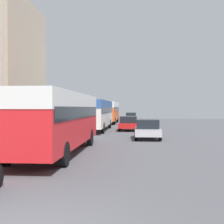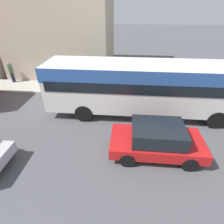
{
  "view_description": "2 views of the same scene",
  "coord_description": "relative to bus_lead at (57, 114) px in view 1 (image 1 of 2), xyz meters",
  "views": [
    {
      "loc": [
        2.2,
        -5.4,
        2.36
      ],
      "look_at": [
        -0.41,
        27.23,
        1.86
      ],
      "focal_mm": 50.0,
      "sensor_mm": 36.0,
      "label": 1
    },
    {
      "loc": [
        7.26,
        24.62,
        5.67
      ],
      "look_at": [
        -0.46,
        23.91,
        0.9
      ],
      "focal_mm": 28.0,
      "sensor_mm": 36.0,
      "label": 2
    }
  ],
  "objects": [
    {
      "name": "bus_lead",
      "position": [
        0.0,
        0.0,
        0.0
      ],
      "size": [
        2.65,
        11.08,
        3.07
      ],
      "color": "red",
      "rests_on": "ground_plane"
    },
    {
      "name": "car_distant",
      "position": [
        3.22,
        15.87,
        -1.24
      ],
      "size": [
        1.96,
        3.95,
        1.45
      ],
      "color": "red",
      "rests_on": "ground_plane"
    },
    {
      "name": "car_far_curb",
      "position": [
        4.85,
        7.77,
        -1.23
      ],
      "size": [
        1.91,
        4.27,
        1.45
      ],
      "color": "#B7B7BC",
      "rests_on": "ground_plane"
    },
    {
      "name": "pedestrian_near_curb",
      "position": [
        -3.12,
        31.92,
        -0.97
      ],
      "size": [
        0.43,
        0.43,
        1.73
      ],
      "color": "#232838",
      "rests_on": "sidewalk"
    },
    {
      "name": "car_crossing",
      "position": [
        3.07,
        37.84,
        -1.24
      ],
      "size": [
        1.96,
        4.17,
        1.45
      ],
      "rotation": [
        0.0,
        0.0,
        3.14
      ],
      "color": "silver",
      "rests_on": "ground_plane"
    },
    {
      "name": "pedestrian_walking_away",
      "position": [
        -3.91,
        5.01,
        -0.98
      ],
      "size": [
        0.35,
        0.35,
        1.68
      ],
      "color": "#232838",
      "rests_on": "sidewalk"
    },
    {
      "name": "bus_third_in_line",
      "position": [
        -0.07,
        29.69,
        0.02
      ],
      "size": [
        2.49,
        10.59,
        3.11
      ],
      "color": "#EA5B23",
      "rests_on": "ground_plane"
    },
    {
      "name": "bus_following",
      "position": [
        -0.16,
        15.72,
        -0.03
      ],
      "size": [
        2.63,
        11.53,
        3.02
      ],
      "color": "silver",
      "rests_on": "ground_plane"
    }
  ]
}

